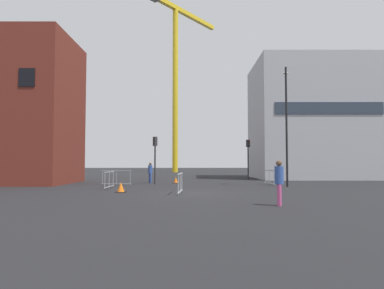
% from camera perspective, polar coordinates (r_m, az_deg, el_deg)
% --- Properties ---
extents(ground, '(160.00, 160.00, 0.00)m').
position_cam_1_polar(ground, '(18.81, 0.00, -8.04)').
color(ground, black).
extents(brick_building, '(9.50, 7.12, 11.45)m').
position_cam_1_polar(brick_building, '(30.81, -27.64, 4.97)').
color(brick_building, maroon).
rests_on(brick_building, ground).
extents(office_block, '(11.78, 9.37, 11.99)m').
position_cam_1_polar(office_block, '(38.17, 19.13, 3.74)').
color(office_block, '#A8AAB2').
rests_on(office_block, ground).
extents(construction_crane, '(11.20, 14.07, 27.99)m').
position_cam_1_polar(construction_crane, '(59.03, -2.57, 13.13)').
color(construction_crane, yellow).
rests_on(construction_crane, ground).
extents(streetlamp_tall, '(0.60, 1.37, 8.22)m').
position_cam_1_polar(streetlamp_tall, '(24.65, 15.33, 4.29)').
color(streetlamp_tall, black).
rests_on(streetlamp_tall, ground).
extents(traffic_light_corner, '(0.38, 0.36, 3.80)m').
position_cam_1_polar(traffic_light_corner, '(33.17, 9.25, -1.34)').
color(traffic_light_corner, '#232326').
rests_on(traffic_light_corner, ground).
extents(traffic_light_verge, '(0.37, 0.37, 3.62)m').
position_cam_1_polar(traffic_light_verge, '(26.58, -6.13, -1.23)').
color(traffic_light_verge, '#2D2D30').
rests_on(traffic_light_verge, ground).
extents(pedestrian_walking, '(0.34, 0.34, 1.64)m').
position_cam_1_polar(pedestrian_walking, '(28.03, -6.91, -4.38)').
color(pedestrian_walking, '#33519E').
rests_on(pedestrian_walking, ground).
extents(pedestrian_waiting, '(0.34, 0.34, 1.74)m').
position_cam_1_polar(pedestrian_waiting, '(13.78, 14.20, -5.59)').
color(pedestrian_waiting, '#D14C8C').
rests_on(pedestrian_waiting, ground).
extents(safety_barrier_front, '(2.30, 0.27, 1.08)m').
position_cam_1_polar(safety_barrier_front, '(25.88, -12.39, -5.32)').
color(safety_barrier_front, gray).
rests_on(safety_barrier_front, ground).
extents(safety_barrier_left_run, '(0.30, 2.26, 1.08)m').
position_cam_1_polar(safety_barrier_left_run, '(26.38, 12.67, -5.27)').
color(safety_barrier_left_run, gray).
rests_on(safety_barrier_left_run, ground).
extents(safety_barrier_rear, '(0.07, 2.42, 1.08)m').
position_cam_1_polar(safety_barrier_rear, '(22.79, -13.52, -5.64)').
color(safety_barrier_rear, '#9EA0A5').
rests_on(safety_barrier_rear, ground).
extents(safety_barrier_right_run, '(0.20, 2.22, 1.08)m').
position_cam_1_polar(safety_barrier_right_run, '(18.54, -1.98, -6.37)').
color(safety_barrier_right_run, '#B2B5BA').
rests_on(safety_barrier_right_run, ground).
extents(traffic_cone_on_verge, '(0.47, 0.47, 0.48)m').
position_cam_1_polar(traffic_cone_on_verge, '(27.69, -2.70, -5.93)').
color(traffic_cone_on_verge, black).
rests_on(traffic_cone_on_verge, ground).
extents(traffic_cone_orange, '(0.55, 0.55, 0.56)m').
position_cam_1_polar(traffic_cone_orange, '(19.69, -11.67, -6.99)').
color(traffic_cone_orange, black).
rests_on(traffic_cone_orange, ground).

